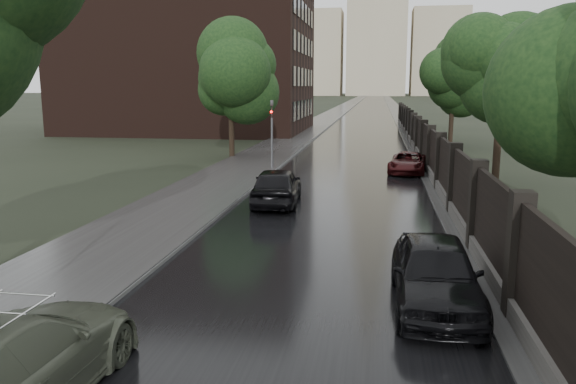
{
  "coord_description": "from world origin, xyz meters",
  "views": [
    {
      "loc": [
        1.66,
        -6.66,
        4.76
      ],
      "look_at": [
        -1.05,
        10.44,
        1.5
      ],
      "focal_mm": 35.0,
      "sensor_mm": 36.0,
      "label": 1
    }
  ],
  "objects": [
    {
      "name": "tree_left_far",
      "position": [
        -8.0,
        30.0,
        5.24
      ],
      "size": [
        4.25,
        4.25,
        7.39
      ],
      "color": "black",
      "rests_on": "ground"
    },
    {
      "name": "tree_right_c",
      "position": [
        7.5,
        40.0,
        4.95
      ],
      "size": [
        4.08,
        4.08,
        7.01
      ],
      "color": "black",
      "rests_on": "ground"
    },
    {
      "name": "brick_building",
      "position": [
        -18.0,
        52.0,
        10.0
      ],
      "size": [
        24.0,
        18.0,
        20.0
      ],
      "primitive_type": "cube",
      "color": "black",
      "rests_on": "ground"
    },
    {
      "name": "car_right_near",
      "position": [
        3.0,
        5.35,
        0.77
      ],
      "size": [
        1.85,
        4.54,
        1.54
      ],
      "primitive_type": "imported",
      "rotation": [
        0.0,
        0.0,
        0.01
      ],
      "color": "black",
      "rests_on": "ground"
    },
    {
      "name": "verge_right",
      "position": [
        5.5,
        190.0,
        0.04
      ],
      "size": [
        3.0,
        420.0,
        0.08
      ],
      "primitive_type": "cube",
      "color": "#2D2D2D",
      "rests_on": "ground"
    },
    {
      "name": "hatchback_left",
      "position": [
        -2.31,
        15.44,
        0.78
      ],
      "size": [
        2.16,
        4.69,
        1.56
      ],
      "primitive_type": "imported",
      "rotation": [
        0.0,
        0.0,
        3.21
      ],
      "color": "black",
      "rests_on": "ground"
    },
    {
      "name": "traffic_light",
      "position": [
        -4.3,
        24.99,
        2.4
      ],
      "size": [
        0.16,
        0.32,
        4.0
      ],
      "color": "#59595E",
      "rests_on": "ground"
    },
    {
      "name": "sidewalk_left",
      "position": [
        -6.0,
        190.0,
        0.08
      ],
      "size": [
        4.0,
        420.0,
        0.16
      ],
      "primitive_type": "cube",
      "color": "#2D2D2D",
      "rests_on": "ground"
    },
    {
      "name": "car_right_far",
      "position": [
        3.4,
        25.0,
        0.59
      ],
      "size": [
        2.45,
        4.43,
        1.17
      ],
      "primitive_type": "imported",
      "rotation": [
        0.0,
        0.0,
        -0.12
      ],
      "color": "black",
      "rests_on": "ground"
    },
    {
      "name": "tree_right_b",
      "position": [
        7.5,
        22.0,
        4.95
      ],
      "size": [
        4.08,
        4.08,
        7.01
      ],
      "color": "black",
      "rests_on": "ground"
    },
    {
      "name": "road",
      "position": [
        0.0,
        190.0,
        0.01
      ],
      "size": [
        8.0,
        420.0,
        0.02
      ],
      "primitive_type": "cube",
      "color": "black",
      "rests_on": "ground"
    },
    {
      "name": "fence_right",
      "position": [
        4.6,
        32.01,
        1.01
      ],
      "size": [
        0.45,
        75.72,
        2.7
      ],
      "color": "#383533",
      "rests_on": "ground"
    },
    {
      "name": "stalinist_tower",
      "position": [
        0.0,
        300.0,
        38.38
      ],
      "size": [
        92.0,
        30.0,
        159.0
      ],
      "color": "tan",
      "rests_on": "ground"
    }
  ]
}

